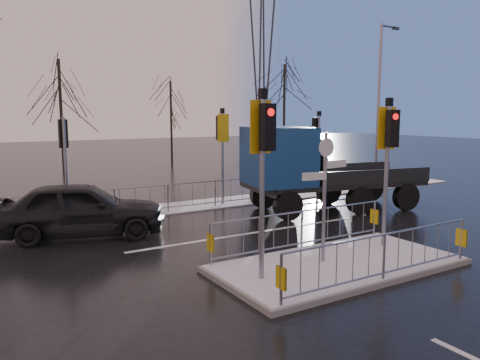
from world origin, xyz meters
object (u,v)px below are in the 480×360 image
car_far_lane (81,209)px  street_lamp_right (380,99)px  traffic_island (338,251)px  flatbed_truck (302,167)px

car_far_lane → street_lamp_right: size_ratio=0.61×
traffic_island → street_lamp_right: 14.14m
traffic_island → flatbed_truck: traffic_island is taller
car_far_lane → street_lamp_right: 15.72m
traffic_island → car_far_lane: size_ratio=1.23×
traffic_island → flatbed_truck: size_ratio=0.83×
traffic_island → street_lamp_right: bearing=38.7°
traffic_island → car_far_lane: 7.62m
street_lamp_right → car_far_lane: bearing=-171.0°
traffic_island → flatbed_truck: bearing=58.9°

